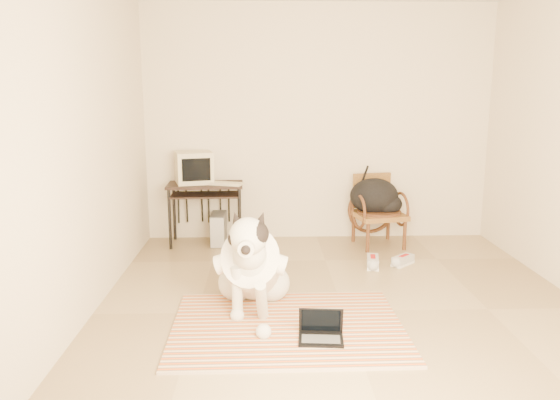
{
  "coord_description": "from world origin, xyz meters",
  "views": [
    {
      "loc": [
        -0.64,
        -4.09,
        1.76
      ],
      "look_at": [
        -0.51,
        0.11,
        0.89
      ],
      "focal_mm": 35.0,
      "sensor_mm": 36.0,
      "label": 1
    }
  ],
  "objects_px": {
    "rattan_chair": "(377,210)",
    "backpack": "(376,197)",
    "computer_desk": "(205,192)",
    "pc_tower": "(219,229)",
    "laptop": "(321,332)",
    "crt_monitor": "(194,167)",
    "dog": "(252,267)"
  },
  "relations": [
    {
      "from": "rattan_chair",
      "to": "backpack",
      "type": "xyz_separation_m",
      "value": [
        -0.02,
        -0.01,
        0.15
      ]
    },
    {
      "from": "computer_desk",
      "to": "pc_tower",
      "type": "distance_m",
      "value": 0.45
    },
    {
      "from": "laptop",
      "to": "computer_desk",
      "type": "xyz_separation_m",
      "value": [
        -1.05,
        2.5,
        0.53
      ]
    },
    {
      "from": "crt_monitor",
      "to": "computer_desk",
      "type": "bearing_deg",
      "value": -27.15
    },
    {
      "from": "crt_monitor",
      "to": "rattan_chair",
      "type": "relative_size",
      "value": 0.6
    },
    {
      "from": "pc_tower",
      "to": "backpack",
      "type": "xyz_separation_m",
      "value": [
        1.78,
        -0.08,
        0.37
      ]
    },
    {
      "from": "pc_tower",
      "to": "rattan_chair",
      "type": "bearing_deg",
      "value": -2.25
    },
    {
      "from": "dog",
      "to": "rattan_chair",
      "type": "xyz_separation_m",
      "value": [
        1.38,
        1.83,
        0.04
      ]
    },
    {
      "from": "dog",
      "to": "laptop",
      "type": "bearing_deg",
      "value": -50.18
    },
    {
      "from": "pc_tower",
      "to": "crt_monitor",
      "type": "bearing_deg",
      "value": 164.01
    },
    {
      "from": "computer_desk",
      "to": "crt_monitor",
      "type": "height_order",
      "value": "crt_monitor"
    },
    {
      "from": "laptop",
      "to": "crt_monitor",
      "type": "height_order",
      "value": "crt_monitor"
    },
    {
      "from": "laptop",
      "to": "backpack",
      "type": "distance_m",
      "value": 2.61
    },
    {
      "from": "computer_desk",
      "to": "rattan_chair",
      "type": "height_order",
      "value": "rattan_chair"
    },
    {
      "from": "pc_tower",
      "to": "rattan_chair",
      "type": "height_order",
      "value": "rattan_chair"
    },
    {
      "from": "computer_desk",
      "to": "dog",
      "type": "bearing_deg",
      "value": -73.59
    },
    {
      "from": "crt_monitor",
      "to": "rattan_chair",
      "type": "distance_m",
      "value": 2.13
    },
    {
      "from": "dog",
      "to": "computer_desk",
      "type": "height_order",
      "value": "dog"
    },
    {
      "from": "pc_tower",
      "to": "laptop",
      "type": "bearing_deg",
      "value": -69.87
    },
    {
      "from": "backpack",
      "to": "pc_tower",
      "type": "bearing_deg",
      "value": 177.5
    },
    {
      "from": "computer_desk",
      "to": "backpack",
      "type": "xyz_separation_m",
      "value": [
        1.93,
        -0.09,
        -0.05
      ]
    },
    {
      "from": "dog",
      "to": "computer_desk",
      "type": "distance_m",
      "value": 2.01
    },
    {
      "from": "laptop",
      "to": "crt_monitor",
      "type": "xyz_separation_m",
      "value": [
        -1.18,
        2.57,
        0.8
      ]
    },
    {
      "from": "computer_desk",
      "to": "pc_tower",
      "type": "xyz_separation_m",
      "value": [
        0.14,
        -0.01,
        -0.42
      ]
    },
    {
      "from": "laptop",
      "to": "rattan_chair",
      "type": "xyz_separation_m",
      "value": [
        0.89,
        2.42,
        0.33
      ]
    },
    {
      "from": "pc_tower",
      "to": "dog",
      "type": "bearing_deg",
      "value": -77.51
    },
    {
      "from": "crt_monitor",
      "to": "pc_tower",
      "type": "relative_size",
      "value": 1.24
    },
    {
      "from": "dog",
      "to": "crt_monitor",
      "type": "height_order",
      "value": "crt_monitor"
    },
    {
      "from": "dog",
      "to": "rattan_chair",
      "type": "distance_m",
      "value": 2.29
    },
    {
      "from": "rattan_chair",
      "to": "dog",
      "type": "bearing_deg",
      "value": -127.11
    },
    {
      "from": "backpack",
      "to": "rattan_chair",
      "type": "bearing_deg",
      "value": 20.24
    },
    {
      "from": "laptop",
      "to": "rattan_chair",
      "type": "distance_m",
      "value": 2.6
    }
  ]
}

